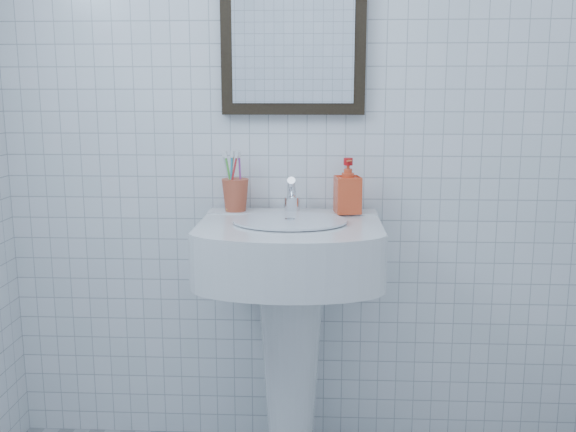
{
  "coord_description": "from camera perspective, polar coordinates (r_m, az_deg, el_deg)",
  "views": [
    {
      "loc": [
        0.04,
        -1.1,
        1.32
      ],
      "look_at": [
        -0.05,
        0.86,
        0.94
      ],
      "focal_mm": 40.0,
      "sensor_mm": 36.0,
      "label": 1
    }
  ],
  "objects": [
    {
      "name": "wall_back",
      "position": [
        2.3,
        1.71,
        9.26
      ],
      "size": [
        2.2,
        0.02,
        2.5
      ],
      "primitive_type": "cube",
      "color": "white",
      "rests_on": "ground"
    },
    {
      "name": "washbasin",
      "position": [
        2.2,
        0.23,
        -7.7
      ],
      "size": [
        0.59,
        0.43,
        0.91
      ],
      "color": "white",
      "rests_on": "ground"
    },
    {
      "name": "faucet",
      "position": [
        2.23,
        0.35,
        1.63
      ],
      "size": [
        0.05,
        0.12,
        0.13
      ],
      "color": "silver",
      "rests_on": "washbasin"
    },
    {
      "name": "toothbrush_cup",
      "position": [
        2.26,
        -4.7,
        1.88
      ],
      "size": [
        0.11,
        0.11,
        0.11
      ],
      "primitive_type": null,
      "rotation": [
        0.0,
        0.0,
        -0.21
      ],
      "color": "#B74B2F",
      "rests_on": "washbasin"
    },
    {
      "name": "soap_dispenser",
      "position": [
        2.22,
        5.33,
        2.68
      ],
      "size": [
        0.1,
        0.1,
        0.19
      ],
      "primitive_type": "imported",
      "rotation": [
        0.0,
        0.0,
        0.16
      ],
      "color": "red",
      "rests_on": "washbasin"
    },
    {
      "name": "wall_mirror",
      "position": [
        2.29,
        0.46,
        16.77
      ],
      "size": [
        0.5,
        0.04,
        0.62
      ],
      "color": "black",
      "rests_on": "wall_back"
    }
  ]
}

